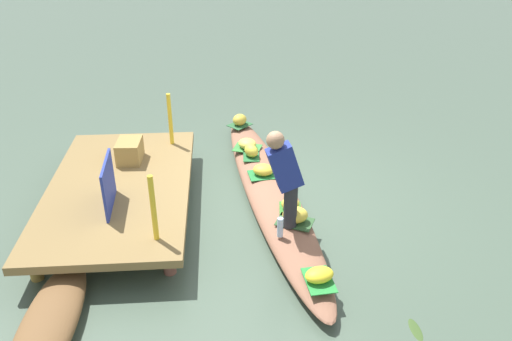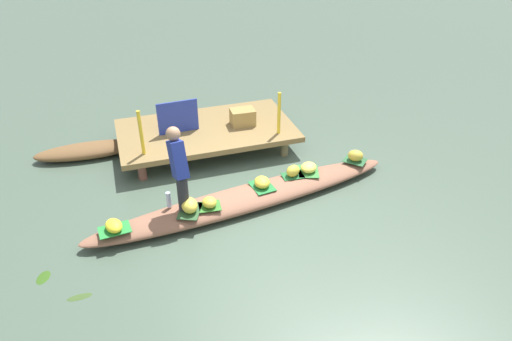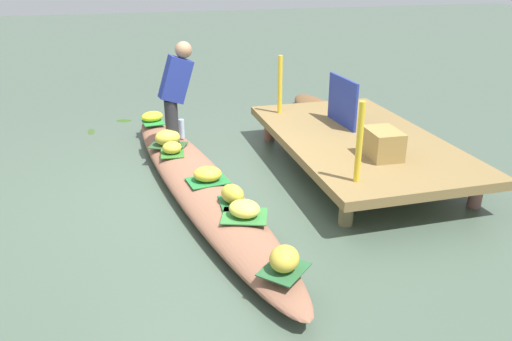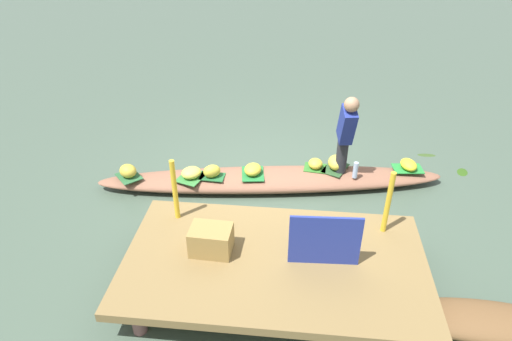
% 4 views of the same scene
% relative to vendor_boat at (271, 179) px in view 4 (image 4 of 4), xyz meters
% --- Properties ---
extents(canal_water, '(40.00, 40.00, 0.00)m').
position_rel_vendor_boat_xyz_m(canal_water, '(0.00, 0.00, -0.12)').
color(canal_water, '#455747').
rests_on(canal_water, ground).
extents(dock_platform, '(3.20, 1.80, 0.41)m').
position_rel_vendor_boat_xyz_m(dock_platform, '(-0.18, 1.97, 0.23)').
color(dock_platform, olive).
rests_on(dock_platform, ground).
extents(vendor_boat, '(5.09, 1.34, 0.24)m').
position_rel_vendor_boat_xyz_m(vendor_boat, '(0.00, 0.00, 0.00)').
color(vendor_boat, '#8B5B44').
rests_on(vendor_boat, ground).
extents(moored_boat, '(1.92, 0.60, 0.23)m').
position_rel_vendor_boat_xyz_m(moored_boat, '(-2.30, 2.33, -0.00)').
color(moored_boat, brown).
rests_on(moored_boat, ground).
extents(leaf_mat_0, '(0.46, 0.46, 0.01)m').
position_rel_vendor_boat_xyz_m(leaf_mat_0, '(2.02, 0.32, 0.12)').
color(leaf_mat_0, '#2A5E34').
rests_on(leaf_mat_0, vendor_boat).
extents(banana_bunch_0, '(0.34, 0.33, 0.19)m').
position_rel_vendor_boat_xyz_m(banana_bunch_0, '(2.02, 0.32, 0.22)').
color(banana_bunch_0, gold).
rests_on(banana_bunch_0, vendor_boat).
extents(leaf_mat_1, '(0.45, 0.32, 0.01)m').
position_rel_vendor_boat_xyz_m(leaf_mat_1, '(-1.99, -0.31, 0.12)').
color(leaf_mat_1, '#268637').
rests_on(leaf_mat_1, vendor_boat).
extents(banana_bunch_1, '(0.29, 0.35, 0.14)m').
position_rel_vendor_boat_xyz_m(banana_bunch_1, '(-1.99, -0.31, 0.19)').
color(banana_bunch_1, yellow).
rests_on(banana_bunch_1, vendor_boat).
extents(leaf_mat_2, '(0.37, 0.45, 0.01)m').
position_rel_vendor_boat_xyz_m(leaf_mat_2, '(0.26, 0.07, 0.12)').
color(leaf_mat_2, '#237535').
rests_on(leaf_mat_2, vendor_boat).
extents(banana_bunch_2, '(0.28, 0.33, 0.15)m').
position_rel_vendor_boat_xyz_m(banana_bunch_2, '(0.26, 0.07, 0.20)').
color(banana_bunch_2, gold).
rests_on(banana_bunch_2, vendor_boat).
extents(leaf_mat_3, '(0.34, 0.30, 0.01)m').
position_rel_vendor_boat_xyz_m(leaf_mat_3, '(-0.64, -0.19, 0.12)').
color(leaf_mat_3, '#317128').
rests_on(leaf_mat_3, vendor_boat).
extents(banana_bunch_3, '(0.23, 0.25, 0.14)m').
position_rel_vendor_boat_xyz_m(banana_bunch_3, '(-0.64, -0.19, 0.20)').
color(banana_bunch_3, gold).
rests_on(banana_bunch_3, vendor_boat).
extents(leaf_mat_4, '(0.44, 0.49, 0.01)m').
position_rel_vendor_boat_xyz_m(leaf_mat_4, '(1.12, 0.24, 0.12)').
color(leaf_mat_4, '#357C38').
rests_on(leaf_mat_4, vendor_boat).
extents(banana_bunch_4, '(0.38, 0.38, 0.15)m').
position_rel_vendor_boat_xyz_m(banana_bunch_4, '(1.12, 0.24, 0.20)').
color(banana_bunch_4, '#EDD954').
rests_on(banana_bunch_4, vendor_boat).
extents(leaf_mat_5, '(0.36, 0.26, 0.01)m').
position_rel_vendor_boat_xyz_m(leaf_mat_5, '(0.83, 0.20, 0.12)').
color(leaf_mat_5, '#226231').
rests_on(leaf_mat_5, vendor_boat).
extents(banana_bunch_5, '(0.31, 0.28, 0.18)m').
position_rel_vendor_boat_xyz_m(banana_bunch_5, '(0.83, 0.20, 0.22)').
color(banana_bunch_5, gold).
rests_on(banana_bunch_5, vendor_boat).
extents(leaf_mat_6, '(0.45, 0.51, 0.01)m').
position_rel_vendor_boat_xyz_m(leaf_mat_6, '(-0.93, -0.21, 0.12)').
color(leaf_mat_6, '#2B4F2A').
rests_on(leaf_mat_6, vendor_boat).
extents(banana_bunch_6, '(0.23, 0.31, 0.20)m').
position_rel_vendor_boat_xyz_m(banana_bunch_6, '(-0.93, -0.21, 0.22)').
color(banana_bunch_6, yellow).
rests_on(banana_bunch_6, vendor_boat).
extents(vendor_person, '(0.24, 0.45, 1.24)m').
position_rel_vendor_boat_xyz_m(vendor_person, '(-1.01, -0.06, 0.82)').
color(vendor_person, '#28282D').
rests_on(vendor_person, vendor_boat).
extents(water_bottle, '(0.07, 0.07, 0.24)m').
position_rel_vendor_boat_xyz_m(water_bottle, '(-1.19, -0.00, 0.24)').
color(water_bottle, silver).
rests_on(water_bottle, vendor_boat).
extents(market_banner, '(0.73, 0.07, 0.60)m').
position_rel_vendor_boat_xyz_m(market_banner, '(-0.68, 1.97, 0.59)').
color(market_banner, navy).
rests_on(market_banner, dock_platform).
extents(railing_post_west, '(0.06, 0.06, 0.78)m').
position_rel_vendor_boat_xyz_m(railing_post_west, '(-1.38, 1.37, 0.68)').
color(railing_post_west, yellow).
rests_on(railing_post_west, dock_platform).
extents(railing_post_east, '(0.06, 0.06, 0.78)m').
position_rel_vendor_boat_xyz_m(railing_post_east, '(1.02, 1.37, 0.68)').
color(railing_post_east, yellow).
rests_on(railing_post_east, dock_platform).
extents(produce_crate, '(0.45, 0.34, 0.30)m').
position_rel_vendor_boat_xyz_m(produce_crate, '(0.50, 1.91, 0.44)').
color(produce_crate, '#9D7D43').
rests_on(produce_crate, dock_platform).
extents(drifting_plant_0, '(0.23, 0.28, 0.01)m').
position_rel_vendor_boat_xyz_m(drifting_plant_0, '(-2.93, -0.69, -0.12)').
color(drifting_plant_0, '#2E5316').
rests_on(drifting_plant_0, ground).
extents(drifting_plant_1, '(0.30, 0.11, 0.01)m').
position_rel_vendor_boat_xyz_m(drifting_plant_1, '(-2.49, -1.18, -0.12)').
color(drifting_plant_1, '#375022').
rests_on(drifting_plant_1, ground).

